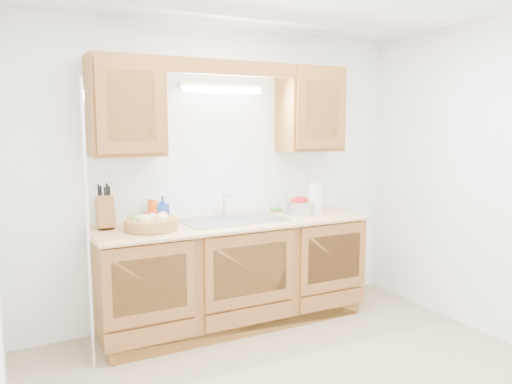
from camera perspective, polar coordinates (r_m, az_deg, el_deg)
room at (r=3.06m, az=6.81°, el=-0.64°), size 3.52×3.50×2.50m
base_cabinets at (r=4.27m, az=-2.52°, el=-9.35°), size 2.20×0.60×0.86m
countertop at (r=4.14m, az=-2.47°, el=-3.58°), size 2.30×0.63×0.04m
upper_cabinet_left at (r=3.94m, az=-14.68°, el=9.41°), size 0.55×0.33×0.75m
upper_cabinet_right at (r=4.60m, az=6.21°, el=9.34°), size 0.55×0.33×0.75m
valance at (r=4.09m, az=-2.61°, el=14.00°), size 2.20×0.05×0.12m
fluorescent_fixture at (r=4.29m, az=-3.89°, el=11.79°), size 0.76×0.08×0.08m
sink at (r=4.17m, az=-2.59°, el=-4.23°), size 0.84×0.46×0.36m
wire_shelf_pole at (r=3.55m, az=-18.65°, el=-3.94°), size 0.03×0.03×2.00m
outlet_plate at (r=4.83m, az=6.26°, el=1.23°), size 0.08×0.01×0.12m
fruit_basket at (r=3.87m, az=-11.89°, el=-3.41°), size 0.41×0.41×0.13m
knife_block at (r=3.99m, az=-16.85°, el=-2.20°), size 0.13×0.21×0.36m
orange_canister at (r=4.10m, az=-11.72°, el=-2.08°), size 0.07×0.07×0.21m
soap_bottle at (r=4.14m, az=-10.61°, el=-1.91°), size 0.12×0.12×0.22m
sponge at (r=4.61m, az=2.43°, el=-2.05°), size 0.13×0.10×0.02m
paper_towel at (r=4.52m, az=6.80°, el=-0.75°), size 0.15×0.15×0.31m
apple_bowl at (r=4.48m, az=4.84°, el=-1.63°), size 0.38×0.38×0.15m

